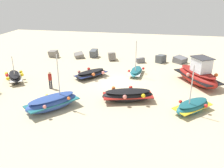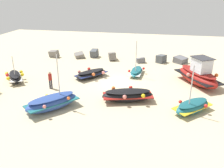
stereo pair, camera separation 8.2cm
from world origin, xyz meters
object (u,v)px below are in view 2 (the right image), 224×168
fishing_boat_7 (136,72)px  fishing_boat_3 (52,102)px  fishing_boat_2 (91,74)px  fishing_boat_8 (193,106)px  fishing_boat_5 (15,77)px  fishing_boat_1 (128,95)px  person_walking (50,79)px  fishing_boat_0 (198,75)px

fishing_boat_7 → fishing_boat_3: bearing=152.9°
fishing_boat_2 → fishing_boat_8: (9.27, -5.51, 0.05)m
fishing_boat_2 → fishing_boat_3: fishing_boat_3 is taller
fishing_boat_5 → fishing_boat_2: bearing=-108.1°
fishing_boat_1 → person_walking: bearing=-25.3°
fishing_boat_3 → fishing_boat_5: 7.61m
fishing_boat_0 → fishing_boat_5: bearing=-111.7°
fishing_boat_0 → person_walking: size_ratio=3.30×
fishing_boat_0 → fishing_boat_8: 5.94m
person_walking → fishing_boat_2: bearing=118.6°
fishing_boat_0 → fishing_boat_8: (-1.04, -5.83, -0.46)m
fishing_boat_0 → fishing_boat_8: fishing_boat_8 is taller
fishing_boat_8 → person_walking: size_ratio=2.30×
fishing_boat_1 → fishing_boat_2: fishing_boat_1 is taller
fishing_boat_0 → fishing_boat_7: (-5.92, 1.46, -0.57)m
fishing_boat_3 → fishing_boat_2: bearing=-147.5°
fishing_boat_1 → fishing_boat_3: size_ratio=1.04×
fishing_boat_7 → fishing_boat_8: bearing=-142.3°
fishing_boat_0 → fishing_boat_5: size_ratio=1.72×
fishing_boat_8 → person_walking: bearing=125.3°
fishing_boat_7 → fishing_boat_2: bearing=115.8°
fishing_boat_2 → fishing_boat_7: bearing=150.7°
fishing_boat_0 → fishing_boat_7: 6.13m
fishing_boat_1 → fishing_boat_8: (4.89, -0.87, -0.06)m
fishing_boat_2 → fishing_boat_7: fishing_boat_7 is taller
fishing_boat_2 → fishing_boat_3: (-0.96, -7.14, 0.17)m
fishing_boat_1 → fishing_boat_7: size_ratio=1.17×
fishing_boat_0 → fishing_boat_1: bearing=-81.0°
fishing_boat_0 → fishing_boat_3: 13.52m
fishing_boat_7 → fishing_boat_8: size_ratio=0.99×
fishing_boat_5 → fishing_boat_8: 16.52m
fishing_boat_1 → fishing_boat_3: fishing_boat_3 is taller
fishing_boat_1 → fishing_boat_3: 5.89m
fishing_boat_1 → fishing_boat_2: bearing=-62.7°
fishing_boat_0 → fishing_boat_3: size_ratio=1.27×
fishing_boat_2 → person_walking: 4.48m
fishing_boat_0 → fishing_boat_7: size_ratio=1.44×
fishing_boat_2 → fishing_boat_3: size_ratio=0.85×
fishing_boat_2 → fishing_boat_7: (4.39, 1.77, -0.05)m
person_walking → fishing_boat_0: bearing=83.4°
fishing_boat_1 → fishing_boat_7: bearing=-106.1°
fishing_boat_2 → fishing_boat_8: bearing=98.0°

